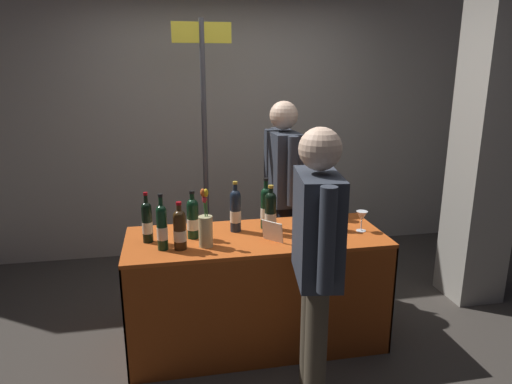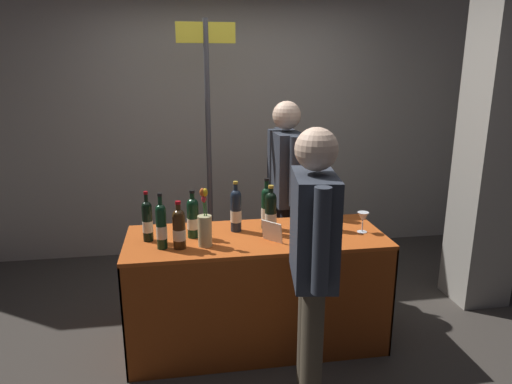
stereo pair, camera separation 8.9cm
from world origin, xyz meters
name	(u,v)px [view 1 (the left image)]	position (x,y,z in m)	size (l,w,h in m)	color
ground_plane	(256,339)	(0.00, 0.00, 0.00)	(12.00, 12.00, 0.00)	#38332D
back_partition	(221,100)	(0.00, 1.80, 1.56)	(6.93, 0.12, 3.11)	#9E998E
concrete_pillar	(491,105)	(1.90, 0.33, 1.59)	(0.40, 0.40, 3.18)	gray
tasting_table	(256,270)	(0.00, 0.00, 0.54)	(1.71, 0.68, 0.79)	#B74C19
featured_wine_bottle	(162,227)	(-0.61, -0.13, 0.93)	(0.07, 0.07, 0.35)	black
display_bottle_0	(326,210)	(0.50, 0.04, 0.92)	(0.08, 0.08, 0.30)	#38230F
display_bottle_1	(147,222)	(-0.70, 0.02, 0.92)	(0.07, 0.07, 0.33)	black
display_bottle_2	(271,213)	(0.10, 0.01, 0.94)	(0.08, 0.08, 0.34)	black
display_bottle_3	(180,229)	(-0.50, -0.14, 0.92)	(0.08, 0.08, 0.30)	#38230F
display_bottle_4	(235,210)	(-0.12, 0.11, 0.94)	(0.08, 0.08, 0.35)	#192333
display_bottle_5	(266,207)	(0.10, 0.13, 0.94)	(0.07, 0.07, 0.36)	black
display_bottle_6	(193,218)	(-0.41, 0.04, 0.92)	(0.08, 0.08, 0.32)	black
wine_glass_near_vendor	(362,217)	(0.72, -0.05, 0.89)	(0.08, 0.08, 0.14)	silver
flower_vase	(206,228)	(-0.34, -0.13, 0.91)	(0.09, 0.09, 0.37)	tan
brochure_stand	(272,231)	(0.08, -0.12, 0.85)	(0.15, 0.01, 0.13)	silver
vendor_presenter	(283,183)	(0.35, 0.66, 0.97)	(0.23, 0.59, 1.62)	black
taster_foreground_right	(317,249)	(0.19, -0.69, 0.95)	(0.27, 0.59, 1.59)	#4C4233
booth_signpost	(204,131)	(-0.24, 1.07, 1.35)	(0.48, 0.04, 2.25)	#47474C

